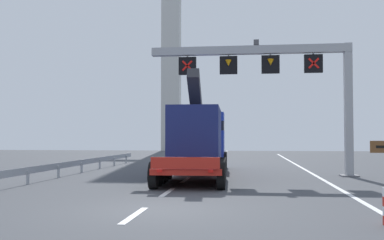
{
  "coord_description": "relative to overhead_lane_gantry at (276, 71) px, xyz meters",
  "views": [
    {
      "loc": [
        2.54,
        -12.86,
        2.1
      ],
      "look_at": [
        -0.37,
        11.05,
        2.99
      ],
      "focal_mm": 42.5,
      "sensor_mm": 36.0,
      "label": 1
    }
  ],
  "objects": [
    {
      "name": "edge_line_right",
      "position": [
        2.07,
        -0.07,
        -5.7
      ],
      "size": [
        0.2,
        63.0,
        0.01
      ],
      "primitive_type": "cube",
      "color": "silver",
      "rests_on": "ground"
    },
    {
      "name": "ground",
      "position": [
        -4.13,
        -12.07,
        -5.71
      ],
      "size": [
        112.0,
        112.0,
        0.0
      ],
      "primitive_type": "plane",
      "color": "#424449"
    },
    {
      "name": "heavy_haul_truck_red",
      "position": [
        -4.23,
        0.48,
        -3.72
      ],
      "size": [
        3.43,
        14.13,
        5.3
      ],
      "color": "red",
      "rests_on": "ground"
    },
    {
      "name": "overhead_lane_gantry",
      "position": [
        0.0,
        0.0,
        0.0
      ],
      "size": [
        11.09,
        0.9,
        7.4
      ],
      "color": "#9EA0A5",
      "rests_on": "ground"
    },
    {
      "name": "lane_markings",
      "position": [
        -4.58,
        12.18,
        -5.7
      ],
      "size": [
        0.2,
        63.1,
        0.01
      ],
      "color": "silver",
      "rests_on": "ground"
    },
    {
      "name": "guardrail_left",
      "position": [
        -11.25,
        -0.97,
        -5.14
      ],
      "size": [
        0.13,
        26.2,
        0.76
      ],
      "color": "#999EA3",
      "rests_on": "ground"
    },
    {
      "name": "bridge_pylon_distant",
      "position": [
        -13.17,
        43.72,
        14.83
      ],
      "size": [
        9.0,
        2.0,
        40.27
      ],
      "color": "#B7B7B2",
      "rests_on": "ground"
    }
  ]
}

